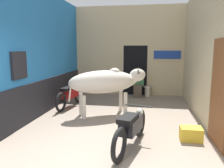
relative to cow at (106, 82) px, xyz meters
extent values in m
plane|color=gray|center=(0.36, -2.63, -0.96)|extent=(30.00, 30.00, 0.00)
cube|color=#236BAD|center=(-1.93, 0.15, 0.84)|extent=(0.18, 5.56, 3.61)
cube|color=black|center=(-1.83, 0.15, -0.46)|extent=(0.03, 5.56, 1.01)
cube|color=black|center=(-1.81, -1.41, 0.55)|extent=(0.08, 0.56, 0.64)
cube|color=#C6B289|center=(0.36, 3.02, 1.86)|extent=(4.40, 0.18, 1.58)
cube|color=#C6B289|center=(-0.84, 3.02, 0.05)|extent=(1.99, 0.18, 2.03)
cube|color=#C6B289|center=(1.84, 3.02, 0.05)|extent=(1.43, 0.18, 2.03)
cube|color=black|center=(0.64, 3.38, 0.05)|extent=(0.97, 0.90, 2.03)
cube|color=navy|center=(1.90, 2.91, 0.70)|extent=(1.05, 0.03, 0.32)
cube|color=#C6B289|center=(2.65, 0.15, 0.84)|extent=(0.18, 5.56, 3.61)
cube|color=brown|center=(2.55, -1.63, 0.09)|extent=(0.05, 1.00, 2.10)
ellipsoid|color=beige|center=(-0.08, -0.05, 0.00)|extent=(2.07, 1.57, 0.65)
ellipsoid|color=beige|center=(0.22, 0.12, 0.27)|extent=(0.40, 0.39, 0.24)
cylinder|color=beige|center=(0.71, 0.40, 0.05)|extent=(0.53, 0.48, 0.43)
ellipsoid|color=beige|center=(0.86, 0.48, 0.16)|extent=(0.60, 0.52, 0.37)
cylinder|color=beige|center=(-0.91, -0.51, -0.20)|extent=(0.13, 0.10, 0.58)
cylinder|color=beige|center=(0.36, 0.42, -0.64)|extent=(0.11, 0.11, 0.65)
cylinder|color=beige|center=(0.54, 0.09, -0.64)|extent=(0.11, 0.11, 0.65)
cylinder|color=beige|center=(-0.71, -0.18, -0.64)|extent=(0.11, 0.11, 0.65)
cylinder|color=beige|center=(-0.53, -0.51, -0.64)|extent=(0.11, 0.11, 0.65)
cone|color=#473D33|center=(0.76, 0.57, 0.30)|extent=(0.13, 0.16, 0.19)
cone|color=#473D33|center=(0.88, 0.34, 0.30)|extent=(0.13, 0.16, 0.19)
torus|color=black|center=(0.73, -2.65, -0.66)|extent=(0.23, 0.61, 0.61)
torus|color=black|center=(1.03, -1.47, -0.66)|extent=(0.23, 0.61, 0.61)
cube|color=black|center=(0.88, -2.06, -0.50)|extent=(0.44, 0.72, 0.28)
cube|color=black|center=(0.83, -2.24, -0.32)|extent=(0.38, 0.59, 0.09)
cylinder|color=black|center=(0.99, -1.60, -0.25)|extent=(0.57, 0.17, 0.03)
sphere|color=silver|center=(1.01, -1.51, -0.40)|extent=(0.15, 0.15, 0.15)
torus|color=black|center=(-1.41, 0.03, -0.66)|extent=(0.16, 0.61, 0.60)
torus|color=black|center=(-1.25, 1.24, -0.66)|extent=(0.16, 0.61, 0.60)
cube|color=maroon|center=(-1.33, 0.64, -0.50)|extent=(0.37, 0.70, 0.28)
cube|color=black|center=(-1.36, 0.45, -0.32)|extent=(0.33, 0.57, 0.09)
cylinder|color=black|center=(-1.27, 1.11, -0.25)|extent=(0.58, 0.11, 0.03)
sphere|color=silver|center=(-1.26, 1.19, -0.41)|extent=(0.15, 0.15, 0.15)
cube|color=brown|center=(0.79, 2.35, -0.76)|extent=(0.32, 0.14, 0.41)
cube|color=brown|center=(0.79, 2.44, -0.50)|extent=(0.32, 0.32, 0.11)
cube|color=#386B42|center=(0.79, 2.51, -0.25)|extent=(0.46, 0.20, 0.50)
sphere|color=#937051|center=(0.79, 2.51, 0.10)|extent=(0.20, 0.20, 0.20)
cylinder|color=beige|center=(1.17, 2.63, -0.77)|extent=(0.22, 0.22, 0.37)
cylinder|color=beige|center=(1.17, 2.63, -0.57)|extent=(0.31, 0.31, 0.04)
cube|color=gold|center=(2.09, -1.52, -0.82)|extent=(0.44, 0.32, 0.28)
camera|label=1|loc=(1.17, -6.06, 0.93)|focal=35.00mm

